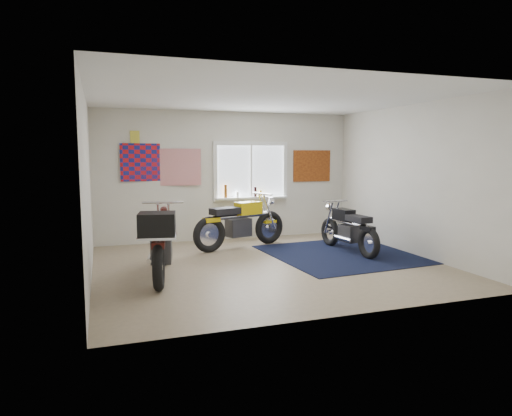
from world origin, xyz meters
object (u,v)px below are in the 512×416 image
object	(u,v)px
maroon_tourer	(161,242)
black_chrome_bike	(348,230)
yellow_triumph	(240,224)
navy_rug	(342,254)

from	to	relation	value
maroon_tourer	black_chrome_bike	bearing A→B (deg)	-66.84
black_chrome_bike	maroon_tourer	size ratio (longest dim) A/B	0.86
yellow_triumph	black_chrome_bike	world-z (taller)	yellow_triumph
black_chrome_bike	navy_rug	bearing A→B (deg)	121.79
navy_rug	black_chrome_bike	xyz separation A→B (m)	(0.21, 0.15, 0.40)
yellow_triumph	black_chrome_bike	bearing A→B (deg)	-47.51
black_chrome_bike	maroon_tourer	world-z (taller)	maroon_tourer
yellow_triumph	maroon_tourer	world-z (taller)	maroon_tourer
navy_rug	maroon_tourer	bearing A→B (deg)	-169.22
black_chrome_bike	maroon_tourer	distance (m)	3.62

